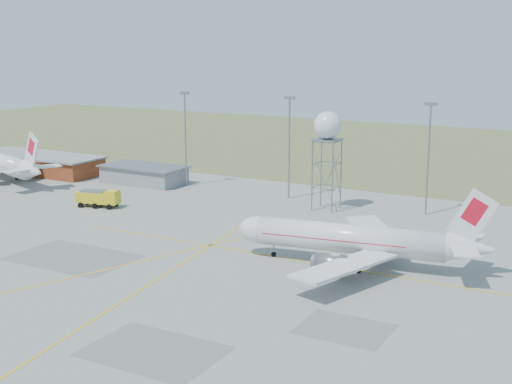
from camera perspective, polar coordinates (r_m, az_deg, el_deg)
The scene contains 11 objects.
ground at distance 85.59m, azimuth -11.53°, elevation -9.77°, with size 400.00×400.00×0.00m, color gray.
grass_strip at distance 208.83m, azimuth 14.28°, elevation 3.14°, with size 400.00×120.00×0.03m, color #5C6C3B.
building_orange at distance 178.72m, azimuth -16.96°, elevation 2.20°, with size 33.00×12.00×4.30m.
building_grey at distance 160.27m, azimuth -8.95°, elevation 1.40°, with size 19.00×10.00×3.90m.
mast_a at distance 154.38m, azimuth -5.68°, elevation 4.88°, with size 2.20×0.50×20.50m.
mast_b at distance 141.70m, azimuth 2.68°, elevation 4.26°, with size 2.20×0.50×20.50m.
mast_c at distance 131.74m, azimuth 13.65°, elevation 3.32°, with size 2.20×0.50×20.50m.
airliner_main at distance 101.74m, azimuth 7.82°, elevation -3.80°, with size 36.45×35.10×12.42m.
airliner_far at distance 171.28m, azimuth -19.77°, elevation 2.17°, with size 36.57×34.56×12.70m.
radar_tower at distance 133.03m, azimuth 5.70°, elevation 2.96°, with size 5.11×5.11×18.50m.
fire_truck at distance 139.19m, azimuth -12.44°, elevation -0.54°, with size 8.80×4.95×3.35m.
Camera 1 is at (52.61, -59.59, 31.74)m, focal length 50.00 mm.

